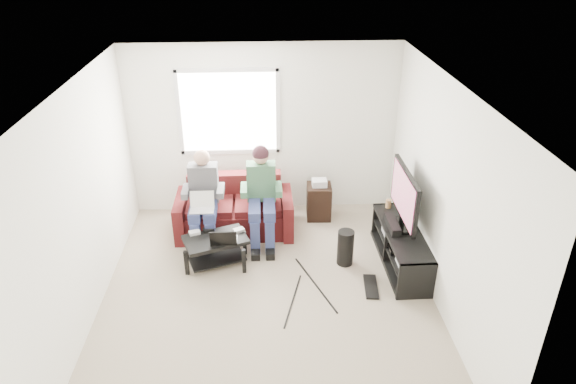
{
  "coord_description": "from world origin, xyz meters",
  "views": [
    {
      "loc": [
        -0.02,
        -4.97,
        4.02
      ],
      "look_at": [
        0.28,
        0.6,
        1.11
      ],
      "focal_mm": 32.0,
      "sensor_mm": 36.0,
      "label": 1
    }
  ],
  "objects_px": {
    "sofa": "(235,211)",
    "tv_stand": "(401,249)",
    "coffee_table": "(216,245)",
    "tv": "(404,196)",
    "end_table": "(319,201)",
    "subwoofer": "(345,248)"
  },
  "relations": [
    {
      "from": "sofa",
      "to": "tv_stand",
      "type": "bearing_deg",
      "value": -24.29
    },
    {
      "from": "coffee_table",
      "to": "tv",
      "type": "relative_size",
      "value": 0.83
    },
    {
      "from": "coffee_table",
      "to": "end_table",
      "type": "bearing_deg",
      "value": 37.93
    },
    {
      "from": "tv_stand",
      "to": "tv",
      "type": "distance_m",
      "value": 0.75
    },
    {
      "from": "coffee_table",
      "to": "tv_stand",
      "type": "bearing_deg",
      "value": -3.01
    },
    {
      "from": "tv_stand",
      "to": "subwoofer",
      "type": "distance_m",
      "value": 0.73
    },
    {
      "from": "subwoofer",
      "to": "end_table",
      "type": "distance_m",
      "value": 1.26
    },
    {
      "from": "end_table",
      "to": "sofa",
      "type": "bearing_deg",
      "value": -167.43
    },
    {
      "from": "tv",
      "to": "subwoofer",
      "type": "relative_size",
      "value": 2.24
    },
    {
      "from": "coffee_table",
      "to": "subwoofer",
      "type": "distance_m",
      "value": 1.71
    },
    {
      "from": "subwoofer",
      "to": "end_table",
      "type": "height_order",
      "value": "end_table"
    },
    {
      "from": "sofa",
      "to": "subwoofer",
      "type": "bearing_deg",
      "value": -32.7
    },
    {
      "from": "coffee_table",
      "to": "subwoofer",
      "type": "relative_size",
      "value": 1.87
    },
    {
      "from": "subwoofer",
      "to": "tv_stand",
      "type": "bearing_deg",
      "value": -3.54
    },
    {
      "from": "coffee_table",
      "to": "tv",
      "type": "xyz_separation_m",
      "value": [
        2.43,
        -0.03,
        0.67
      ]
    },
    {
      "from": "tv_stand",
      "to": "subwoofer",
      "type": "relative_size",
      "value": 3.1
    },
    {
      "from": "subwoofer",
      "to": "end_table",
      "type": "relative_size",
      "value": 0.77
    },
    {
      "from": "tv",
      "to": "end_table",
      "type": "bearing_deg",
      "value": 128.62
    },
    {
      "from": "tv",
      "to": "subwoofer",
      "type": "distance_m",
      "value": 1.02
    },
    {
      "from": "tv",
      "to": "subwoofer",
      "type": "bearing_deg",
      "value": -175.69
    },
    {
      "from": "sofa",
      "to": "tv",
      "type": "xyz_separation_m",
      "value": [
        2.22,
        -0.9,
        0.67
      ]
    },
    {
      "from": "sofa",
      "to": "subwoofer",
      "type": "distance_m",
      "value": 1.77
    }
  ]
}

